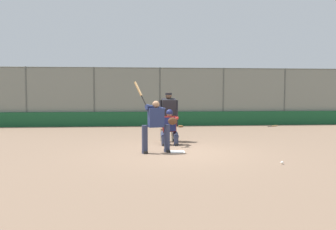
{
  "coord_description": "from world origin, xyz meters",
  "views": [
    {
      "loc": [
        1.13,
        9.69,
        1.73
      ],
      "look_at": [
        0.19,
        -1.0,
        1.05
      ],
      "focal_mm": 35.0,
      "sensor_mm": 36.0,
      "label": 1
    }
  ],
  "objects_px": {
    "batter_at_plate": "(156,125)",
    "spare_bat_near_backstop": "(274,126)",
    "catcher_behind_plate": "(170,126)",
    "fielding_glove_on_dirt": "(180,126)",
    "umpire_home": "(168,115)",
    "baseball_loose": "(282,163)"
  },
  "relations": [
    {
      "from": "batter_at_plate",
      "to": "spare_bat_near_backstop",
      "type": "height_order",
      "value": "batter_at_plate"
    },
    {
      "from": "catcher_behind_plate",
      "to": "fielding_glove_on_dirt",
      "type": "height_order",
      "value": "catcher_behind_plate"
    },
    {
      "from": "umpire_home",
      "to": "fielding_glove_on_dirt",
      "type": "distance_m",
      "value": 5.27
    },
    {
      "from": "spare_bat_near_backstop",
      "to": "batter_at_plate",
      "type": "bearing_deg",
      "value": -168.78
    },
    {
      "from": "spare_bat_near_backstop",
      "to": "umpire_home",
      "type": "bearing_deg",
      "value": -177.06
    },
    {
      "from": "spare_bat_near_backstop",
      "to": "fielding_glove_on_dirt",
      "type": "bearing_deg",
      "value": 142.95
    },
    {
      "from": "umpire_home",
      "to": "fielding_glove_on_dirt",
      "type": "bearing_deg",
      "value": -108.02
    },
    {
      "from": "catcher_behind_plate",
      "to": "baseball_loose",
      "type": "distance_m",
      "value": 4.21
    },
    {
      "from": "fielding_glove_on_dirt",
      "to": "baseball_loose",
      "type": "distance_m",
      "value": 9.38
    },
    {
      "from": "batter_at_plate",
      "to": "catcher_behind_plate",
      "type": "xyz_separation_m",
      "value": [
        -0.55,
        -1.46,
        -0.21
      ]
    },
    {
      "from": "spare_bat_near_backstop",
      "to": "fielding_glove_on_dirt",
      "type": "height_order",
      "value": "fielding_glove_on_dirt"
    },
    {
      "from": "batter_at_plate",
      "to": "fielding_glove_on_dirt",
      "type": "distance_m",
      "value": 7.63
    },
    {
      "from": "umpire_home",
      "to": "spare_bat_near_backstop",
      "type": "bearing_deg",
      "value": -146.74
    },
    {
      "from": "spare_bat_near_backstop",
      "to": "baseball_loose",
      "type": "relative_size",
      "value": 10.2
    },
    {
      "from": "catcher_behind_plate",
      "to": "spare_bat_near_backstop",
      "type": "bearing_deg",
      "value": -134.8
    },
    {
      "from": "catcher_behind_plate",
      "to": "spare_bat_near_backstop",
      "type": "xyz_separation_m",
      "value": [
        -6.17,
        -5.87,
        -0.6
      ]
    },
    {
      "from": "batter_at_plate",
      "to": "baseball_loose",
      "type": "xyz_separation_m",
      "value": [
        -3.05,
        1.87,
        -0.8
      ]
    },
    {
      "from": "catcher_behind_plate",
      "to": "umpire_home",
      "type": "xyz_separation_m",
      "value": [
        -0.03,
        -0.87,
        0.34
      ]
    },
    {
      "from": "catcher_behind_plate",
      "to": "umpire_home",
      "type": "bearing_deg",
      "value": -90.67
    },
    {
      "from": "umpire_home",
      "to": "spare_bat_near_backstop",
      "type": "xyz_separation_m",
      "value": [
        -6.14,
        -5.0,
        -0.94
      ]
    },
    {
      "from": "umpire_home",
      "to": "batter_at_plate",
      "type": "bearing_deg",
      "value": 69.89
    },
    {
      "from": "baseball_loose",
      "to": "umpire_home",
      "type": "bearing_deg",
      "value": -59.67
    }
  ]
}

